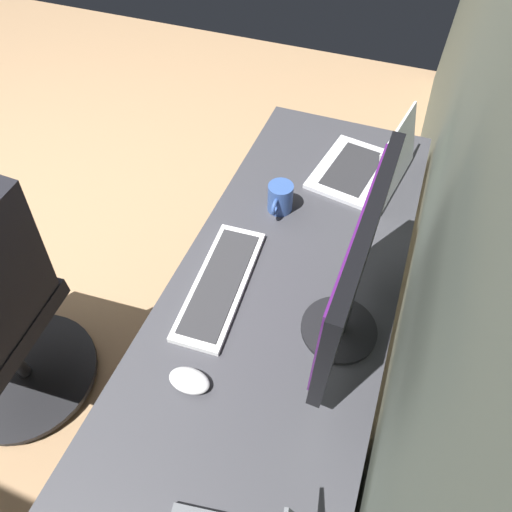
{
  "coord_description": "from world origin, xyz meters",
  "views": [
    {
      "loc": [
        0.95,
        1.99,
        1.77
      ],
      "look_at": [
        0.33,
        1.76,
        0.95
      ],
      "focal_mm": 31.34,
      "sensor_mm": 36.0,
      "label": 1
    }
  ],
  "objects_px": {
    "laptop_left": "(370,165)",
    "keyboard_main": "(220,283)",
    "monitor_primary": "(354,272)",
    "coffee_mug": "(280,198)",
    "drawer_pedestal": "(236,487)",
    "mouse_main": "(189,381)"
  },
  "relations": [
    {
      "from": "coffee_mug",
      "to": "monitor_primary",
      "type": "bearing_deg",
      "value": 37.68
    },
    {
      "from": "drawer_pedestal",
      "to": "monitor_primary",
      "type": "distance_m",
      "value": 0.76
    },
    {
      "from": "monitor_primary",
      "to": "laptop_left",
      "type": "xyz_separation_m",
      "value": [
        -0.63,
        -0.05,
        -0.2
      ]
    },
    {
      "from": "monitor_primary",
      "to": "keyboard_main",
      "type": "height_order",
      "value": "monitor_primary"
    },
    {
      "from": "mouse_main",
      "to": "coffee_mug",
      "type": "bearing_deg",
      "value": 178.9
    },
    {
      "from": "laptop_left",
      "to": "mouse_main",
      "type": "distance_m",
      "value": 0.93
    },
    {
      "from": "drawer_pedestal",
      "to": "coffee_mug",
      "type": "xyz_separation_m",
      "value": [
        -0.75,
        -0.14,
        0.43
      ]
    },
    {
      "from": "monitor_primary",
      "to": "mouse_main",
      "type": "distance_m",
      "value": 0.47
    },
    {
      "from": "monitor_primary",
      "to": "laptop_left",
      "type": "relative_size",
      "value": 1.44
    },
    {
      "from": "drawer_pedestal",
      "to": "keyboard_main",
      "type": "distance_m",
      "value": 0.59
    },
    {
      "from": "mouse_main",
      "to": "keyboard_main",
      "type": "bearing_deg",
      "value": -171.08
    },
    {
      "from": "laptop_left",
      "to": "mouse_main",
      "type": "xyz_separation_m",
      "value": [
        0.9,
        -0.25,
        -0.04
      ]
    },
    {
      "from": "monitor_primary",
      "to": "keyboard_main",
      "type": "bearing_deg",
      "value": -93.98
    },
    {
      "from": "monitor_primary",
      "to": "coffee_mug",
      "type": "relative_size",
      "value": 4.36
    },
    {
      "from": "laptop_left",
      "to": "drawer_pedestal",
      "type": "bearing_deg",
      "value": -5.64
    },
    {
      "from": "mouse_main",
      "to": "laptop_left",
      "type": "bearing_deg",
      "value": 164.54
    },
    {
      "from": "laptop_left",
      "to": "keyboard_main",
      "type": "bearing_deg",
      "value": -26.0
    },
    {
      "from": "laptop_left",
      "to": "coffee_mug",
      "type": "bearing_deg",
      "value": -42.73
    },
    {
      "from": "monitor_primary",
      "to": "mouse_main",
      "type": "relative_size",
      "value": 5.07
    },
    {
      "from": "drawer_pedestal",
      "to": "monitor_primary",
      "type": "height_order",
      "value": "monitor_primary"
    },
    {
      "from": "monitor_primary",
      "to": "coffee_mug",
      "type": "xyz_separation_m",
      "value": [
        -0.37,
        -0.29,
        -0.21
      ]
    },
    {
      "from": "laptop_left",
      "to": "mouse_main",
      "type": "height_order",
      "value": "laptop_left"
    }
  ]
}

